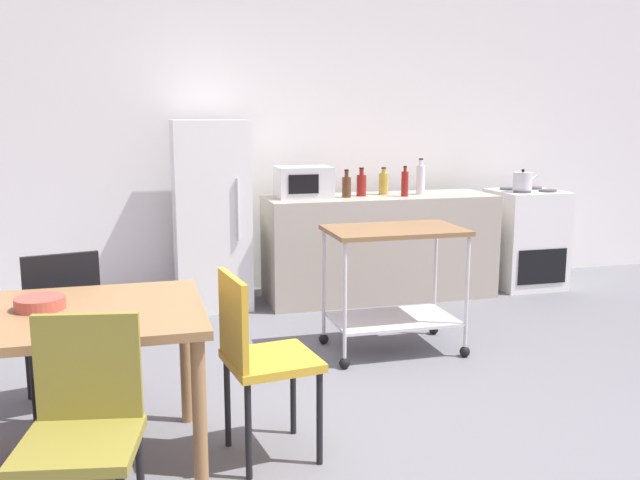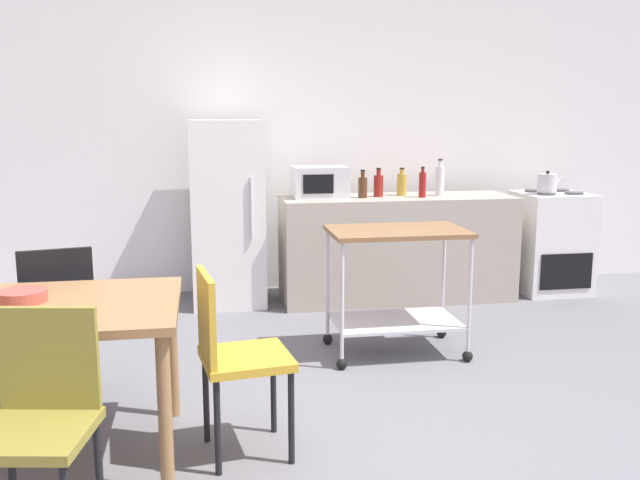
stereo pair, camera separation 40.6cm
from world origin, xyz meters
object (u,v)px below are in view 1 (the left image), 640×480
Objects in this scene: microwave at (303,182)px; bottle_olive_oil at (383,183)px; dining_table at (28,332)px; kitchen_cart at (394,269)px; bottle_sparkling_water at (361,185)px; fruit_bowl at (40,303)px; refrigerator at (211,215)px; chair_black at (62,318)px; kettle at (523,181)px; bottle_sesame_oil at (346,186)px; chair_mustard at (258,352)px; bottle_wine at (421,179)px; bottle_hot_sauce at (405,183)px; stove_oven at (525,238)px; chair_olive at (83,424)px.

microwave is 0.72m from bottle_olive_oil.
dining_table is 3.26× the size of microwave.
bottle_sparkling_water reaches higher than kitchen_cart.
bottle_olive_oil reaches higher than fruit_bowl.
microwave is at bearing -3.22° from refrigerator.
kitchen_cart is (2.07, 0.44, 0.05)m from chair_black.
kettle is (3.81, 2.37, 0.22)m from fruit_bowl.
microwave reaches higher than fruit_bowl.
bottle_sesame_oil is (0.07, 1.32, 0.42)m from kitchen_cart.
fruit_bowl is (-2.09, -1.09, 0.20)m from kitchen_cart.
bottle_sparkling_water reaches higher than chair_mustard.
microwave reaches higher than chair_black.
refrigerator reaches higher than chair_black.
bottle_wine is at bearing 40.74° from fruit_bowl.
bottle_sesame_oil is at bearing 48.17° from fruit_bowl.
refrigerator reaches higher than bottle_sparkling_water.
bottle_sesame_oil is at bearing 173.54° from bottle_hot_sauce.
fruit_bowl is (-3.93, -2.47, 0.33)m from stove_oven.
dining_table is at bearing 76.32° from chair_mustard.
chair_mustard is 3.64× the size of bottle_sparkling_water.
bottle_olive_oil reaches higher than bottle_sesame_oil.
bottle_hot_sauce is at bearing -151.75° from bottle_wine.
dining_table is 4.72m from stove_oven.
bottle_sesame_oil reaches higher than chair_mustard.
dining_table is 1.69× the size of chair_olive.
microwave reaches higher than bottle_olive_oil.
bottle_wine reaches higher than bottle_olive_oil.
bottle_wine is (0.54, -0.01, 0.03)m from bottle_sparkling_water.
refrigerator is 2.75m from fruit_bowl.
bottle_hot_sauce reaches higher than bottle_sparkling_water.
microwave is 1.88× the size of bottle_sparkling_water.
chair_mustard is 3.09m from bottle_hot_sauce.
kettle reaches higher than chair_mustard.
dining_table is 6.13× the size of bottle_sparkling_water.
bottle_wine is at bearing 60.71° from chair_olive.
bottle_wine is 3.77m from fruit_bowl.
microwave is (0.87, 2.67, 0.51)m from chair_mustard.
chair_mustard reaches higher than kitchen_cart.
chair_olive reaches higher than kitchen_cart.
bottle_wine is (0.32, -0.06, 0.03)m from bottle_olive_oil.
kettle is (1.14, 0.02, -0.01)m from bottle_hot_sauce.
bottle_hot_sauce is (1.73, 2.52, 0.49)m from chair_mustard.
dining_table is 1.69× the size of chair_mustard.
dining_table is 3.48m from bottle_sparkling_water.
chair_black is at bearing -133.98° from microwave.
stove_oven is 3.84× the size of kettle.
stove_oven reaches higher than chair_olive.
bottle_olive_oil is 1.29m from kettle.
dining_table is 2.83m from refrigerator.
dining_table is 2.43m from kitchen_cart.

